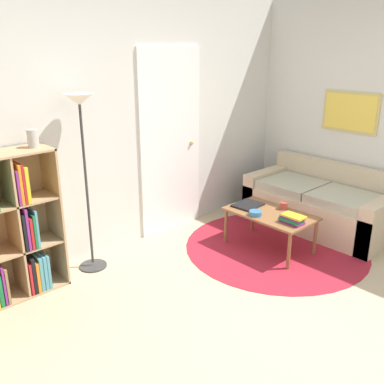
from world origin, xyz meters
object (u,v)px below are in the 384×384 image
Objects in this scene: laptop at (248,205)px; vase_on_shelf at (33,138)px; cup at (284,206)px; floor_lamp at (82,133)px; coffee_table at (270,216)px; bowl at (255,213)px; couch at (322,204)px.

vase_on_shelf is (-2.00, 0.65, 0.92)m from laptop.
vase_on_shelf is (-2.20, 0.98, 0.89)m from cup.
floor_lamp is 2.07m from coffee_table.
cup is 0.54× the size of vase_on_shelf.
laptop is at bearing -21.72° from floor_lamp.
bowl is 0.88× the size of vase_on_shelf.
floor_lamp is 1.92m from laptop.
vase_on_shelf is at bearing 161.53° from couch.
bowl is at bearing -31.24° from floor_lamp.
floor_lamp reaches higher than coffee_table.
bowl reaches higher than coffee_table.
floor_lamp is at bearing 150.05° from coffee_table.
cup is 2.57m from vase_on_shelf.
vase_on_shelf reaches higher than bowl.
couch is at bearing -20.83° from floor_lamp.
laptop is at bearing 160.65° from couch.
coffee_table is 2.43m from vase_on_shelf.
couch reaches higher than bowl.
cup is at bearing 178.93° from couch.
vase_on_shelf is (-2.97, 0.99, 1.07)m from couch.
couch is 1.14m from bowl.
cup is at bearing -57.95° from laptop.
floor_lamp is 1.00× the size of couch.
bowl reaches higher than laptop.
couch reaches higher than laptop.
laptop is at bearing 93.98° from coffee_table.
laptop is 2.44× the size of bowl.
coffee_table is (1.59, -0.92, -0.96)m from floor_lamp.
couch is 20.57× the size of cup.
vase_on_shelf reaches higher than cup.
cup is (-0.76, 0.01, 0.18)m from couch.
couch is 11.09× the size of vase_on_shelf.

